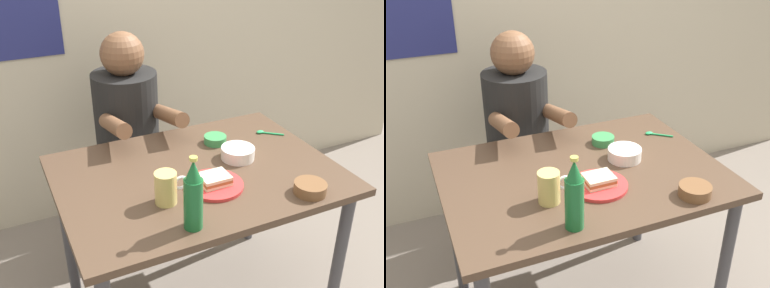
{
  "view_description": "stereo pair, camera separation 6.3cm",
  "coord_description": "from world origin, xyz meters",
  "views": [
    {
      "loc": [
        -0.69,
        -1.4,
        1.67
      ],
      "look_at": [
        0.0,
        0.05,
        0.84
      ],
      "focal_mm": 42.77,
      "sensor_mm": 36.0,
      "label": 1
    },
    {
      "loc": [
        -0.63,
        -1.43,
        1.67
      ],
      "look_at": [
        0.0,
        0.05,
        0.84
      ],
      "focal_mm": 42.77,
      "sensor_mm": 36.0,
      "label": 2
    }
  ],
  "objects": [
    {
      "name": "dining_table",
      "position": [
        0.0,
        0.0,
        0.65
      ],
      "size": [
        1.1,
        0.8,
        0.74
      ],
      "color": "#4C3828",
      "rests_on": "ground"
    },
    {
      "name": "stool",
      "position": [
        -0.09,
        0.63,
        0.35
      ],
      "size": [
        0.34,
        0.34,
        0.45
      ],
      "color": "#4C4C51",
      "rests_on": "ground"
    },
    {
      "name": "person_seated",
      "position": [
        -0.09,
        0.62,
        0.77
      ],
      "size": [
        0.33,
        0.56,
        0.72
      ],
      "color": "black",
      "rests_on": "stool"
    },
    {
      "name": "plate_orange",
      "position": [
        0.01,
        -0.13,
        0.75
      ],
      "size": [
        0.22,
        0.22,
        0.01
      ],
      "primitive_type": "cylinder",
      "color": "red",
      "rests_on": "dining_table"
    },
    {
      "name": "sandwich",
      "position": [
        0.01,
        -0.13,
        0.77
      ],
      "size": [
        0.11,
        0.09,
        0.04
      ],
      "color": "beige",
      "rests_on": "plate_orange"
    },
    {
      "name": "beer_mug",
      "position": [
        -0.19,
        -0.14,
        0.8
      ],
      "size": [
        0.13,
        0.08,
        0.12
      ],
      "color": "#D1BC66",
      "rests_on": "dining_table"
    },
    {
      "name": "beer_bottle",
      "position": [
        -0.17,
        -0.31,
        0.86
      ],
      "size": [
        0.06,
        0.06,
        0.26
      ],
      "color": "#19602D",
      "rests_on": "dining_table"
    },
    {
      "name": "dip_bowl_green",
      "position": [
        0.18,
        0.19,
        0.76
      ],
      "size": [
        0.1,
        0.1,
        0.03
      ],
      "color": "#388C4C",
      "rests_on": "dining_table"
    },
    {
      "name": "condiment_bowl_brown",
      "position": [
        0.31,
        -0.31,
        0.76
      ],
      "size": [
        0.12,
        0.12,
        0.04
      ],
      "color": "brown",
      "rests_on": "dining_table"
    },
    {
      "name": "rice_bowl_white",
      "position": [
        0.2,
        0.03,
        0.77
      ],
      "size": [
        0.14,
        0.14,
        0.05
      ],
      "color": "silver",
      "rests_on": "dining_table"
    },
    {
      "name": "spoon",
      "position": [
        0.43,
        0.18,
        0.75
      ],
      "size": [
        0.11,
        0.08,
        0.01
      ],
      "color": "#26A559",
      "rests_on": "dining_table"
    }
  ]
}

